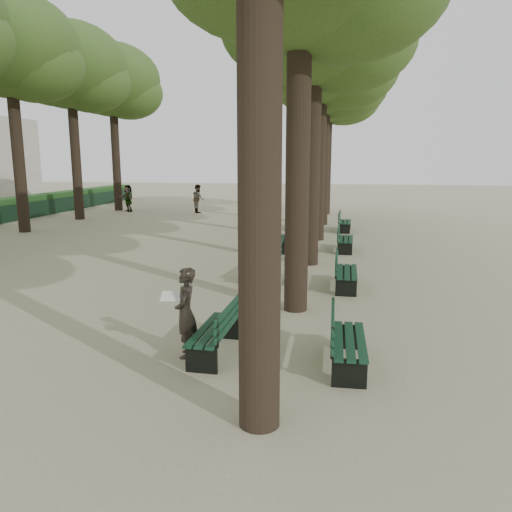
# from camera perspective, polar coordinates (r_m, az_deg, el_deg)

# --- Properties ---
(ground) EXTENTS (120.00, 120.00, 0.00)m
(ground) POSITION_cam_1_polar(r_m,az_deg,el_deg) (8.81, -7.31, -11.30)
(ground) COLOR tan
(ground) RESTS_ON ground
(tree_central_2) EXTENTS (6.00, 6.00, 9.95)m
(tree_central_2) POSITION_cam_1_polar(r_m,az_deg,el_deg) (16.38, 6.77, 26.26)
(tree_central_2) COLOR #33261C
(tree_central_2) RESTS_ON ground
(tree_central_3) EXTENTS (6.00, 6.00, 9.95)m
(tree_central_3) POSITION_cam_1_polar(r_m,az_deg,el_deg) (21.24, 7.56, 22.70)
(tree_central_3) COLOR #33261C
(tree_central_3) RESTS_ON ground
(tree_central_4) EXTENTS (6.00, 6.00, 9.95)m
(tree_central_4) POSITION_cam_1_polar(r_m,az_deg,el_deg) (26.15, 8.03, 20.46)
(tree_central_4) COLOR #33261C
(tree_central_4) RESTS_ON ground
(tree_central_5) EXTENTS (6.00, 6.00, 9.95)m
(tree_central_5) POSITION_cam_1_polar(r_m,az_deg,el_deg) (31.09, 8.34, 18.93)
(tree_central_5) COLOR #33261C
(tree_central_5) RESTS_ON ground
(tree_far_3) EXTENTS (6.00, 6.00, 10.45)m
(tree_far_3) POSITION_cam_1_polar(r_m,az_deg,el_deg) (25.75, -26.45, 20.73)
(tree_far_3) COLOR #33261C
(tree_far_3) RESTS_ON ground
(tree_far_4) EXTENTS (6.00, 6.00, 10.45)m
(tree_far_4) POSITION_cam_1_polar(r_m,az_deg,el_deg) (29.93, -20.53, 19.64)
(tree_far_4) COLOR #33261C
(tree_far_4) RESTS_ON ground
(tree_far_5) EXTENTS (6.00, 6.00, 10.45)m
(tree_far_5) POSITION_cam_1_polar(r_m,az_deg,el_deg) (34.33, -16.14, 18.70)
(tree_far_5) COLOR #33261C
(tree_far_5) RESTS_ON ground
(bench_left_0) EXTENTS (0.62, 1.82, 0.92)m
(bench_left_0) POSITION_cam_1_polar(r_m,az_deg,el_deg) (8.75, -4.72, -9.47)
(bench_left_0) COLOR black
(bench_left_0) RESTS_ON ground
(bench_left_1) EXTENTS (0.81, 1.86, 0.92)m
(bench_left_1) POSITION_cam_1_polar(r_m,az_deg,el_deg) (13.92, 0.89, -1.66)
(bench_left_1) COLOR black
(bench_left_1) RESTS_ON ground
(bench_left_2) EXTENTS (0.68, 1.83, 0.92)m
(bench_left_2) POSITION_cam_1_polar(r_m,az_deg,el_deg) (18.40, 3.10, 1.46)
(bench_left_2) COLOR black
(bench_left_2) RESTS_ON ground
(bench_left_3) EXTENTS (0.71, 1.84, 0.92)m
(bench_left_3) POSITION_cam_1_polar(r_m,az_deg,el_deg) (24.01, 4.69, 3.69)
(bench_left_3) COLOR black
(bench_left_3) RESTS_ON ground
(bench_right_0) EXTENTS (0.60, 1.81, 0.92)m
(bench_right_0) POSITION_cam_1_polar(r_m,az_deg,el_deg) (8.37, 10.50, -10.60)
(bench_right_0) COLOR black
(bench_right_0) RESTS_ON ground
(bench_right_1) EXTENTS (0.58, 1.80, 0.92)m
(bench_right_1) POSITION_cam_1_polar(r_m,az_deg,el_deg) (13.22, 10.28, -2.52)
(bench_right_1) COLOR black
(bench_right_1) RESTS_ON ground
(bench_right_2) EXTENTS (0.61, 1.81, 0.92)m
(bench_right_2) POSITION_cam_1_polar(r_m,az_deg,el_deg) (18.57, 10.17, 1.39)
(bench_right_2) COLOR black
(bench_right_2) RESTS_ON ground
(bench_right_3) EXTENTS (0.63, 1.82, 0.92)m
(bench_right_3) POSITION_cam_1_polar(r_m,az_deg,el_deg) (23.64, 10.11, 3.44)
(bench_right_3) COLOR black
(bench_right_3) RESTS_ON ground
(man_with_map) EXTENTS (0.65, 0.67, 1.55)m
(man_with_map) POSITION_cam_1_polar(r_m,az_deg,el_deg) (8.58, -8.05, -6.41)
(man_with_map) COLOR black
(man_with_map) RESTS_ON ground
(pedestrian_e) EXTENTS (1.42, 1.27, 1.69)m
(pedestrian_e) POSITION_cam_1_polar(r_m,az_deg,el_deg) (33.09, -14.42, 6.40)
(pedestrian_e) COLOR #262628
(pedestrian_e) RESTS_ON ground
(pedestrian_d) EXTENTS (0.55, 0.96, 1.84)m
(pedestrian_d) POSITION_cam_1_polar(r_m,az_deg,el_deg) (35.83, 5.26, 7.15)
(pedestrian_d) COLOR #262628
(pedestrian_d) RESTS_ON ground
(pedestrian_b) EXTENTS (1.05, 0.41, 1.59)m
(pedestrian_b) POSITION_cam_1_polar(r_m,az_deg,el_deg) (32.81, 6.32, 6.56)
(pedestrian_b) COLOR #262628
(pedestrian_b) RESTS_ON ground
(pedestrian_a) EXTENTS (0.73, 0.92, 1.76)m
(pedestrian_a) POSITION_cam_1_polar(r_m,az_deg,el_deg) (31.55, -6.62, 6.53)
(pedestrian_a) COLOR #262628
(pedestrian_a) RESTS_ON ground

